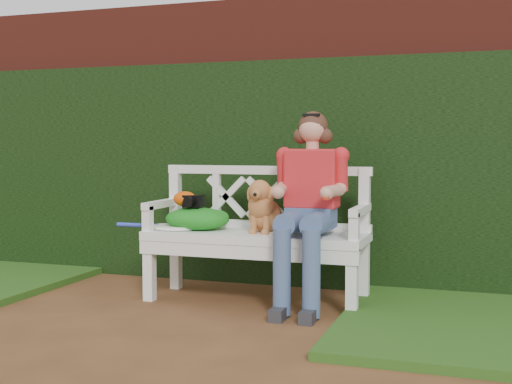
% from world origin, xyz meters
% --- Properties ---
extents(ground, '(60.00, 60.00, 0.00)m').
position_xyz_m(ground, '(0.00, 0.00, 0.00)').
color(ground, '#51301B').
extents(brick_wall, '(10.00, 0.30, 2.20)m').
position_xyz_m(brick_wall, '(0.00, 1.90, 1.10)').
color(brick_wall, maroon).
rests_on(brick_wall, ground).
extents(ivy_hedge, '(10.00, 0.18, 1.70)m').
position_xyz_m(ivy_hedge, '(0.00, 1.68, 0.85)').
color(ivy_hedge, '#1E3D13').
rests_on(ivy_hedge, ground).
extents(garden_bench, '(1.64, 0.79, 0.48)m').
position_xyz_m(garden_bench, '(0.44, 1.05, 0.24)').
color(garden_bench, white).
rests_on(garden_bench, ground).
extents(seated_woman, '(0.71, 0.81, 1.21)m').
position_xyz_m(seated_woman, '(0.82, 1.03, 0.60)').
color(seated_woman, '#D65475').
rests_on(seated_woman, ground).
extents(dog, '(0.34, 0.39, 0.36)m').
position_xyz_m(dog, '(0.49, 1.05, 0.66)').
color(dog, '#A5672E').
rests_on(dog, garden_bench).
extents(tennis_racket, '(0.67, 0.29, 0.03)m').
position_xyz_m(tennis_racket, '(-0.17, 1.00, 0.50)').
color(tennis_racket, silver).
rests_on(tennis_racket, garden_bench).
extents(green_bag, '(0.53, 0.45, 0.16)m').
position_xyz_m(green_bag, '(0.01, 1.04, 0.56)').
color(green_bag, '#2A833C').
rests_on(green_bag, garden_bench).
extents(camera_item, '(0.13, 0.11, 0.08)m').
position_xyz_m(camera_item, '(-0.02, 1.03, 0.68)').
color(camera_item, black).
rests_on(camera_item, green_bag).
extents(baseball_glove, '(0.18, 0.14, 0.11)m').
position_xyz_m(baseball_glove, '(-0.09, 1.04, 0.69)').
color(baseball_glove, '#D84D08').
rests_on(baseball_glove, green_bag).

